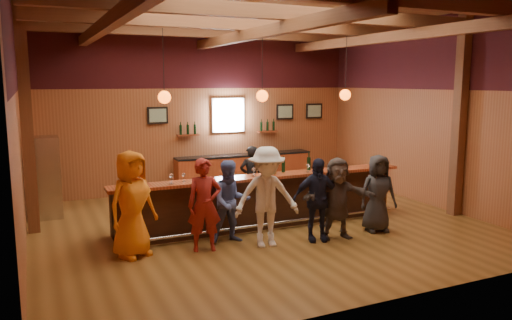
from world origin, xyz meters
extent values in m
plane|color=brown|center=(0.00, 0.00, 0.00)|extent=(9.00, 9.00, 0.00)
cube|color=brown|center=(0.00, 4.00, 2.25)|extent=(9.00, 0.04, 4.50)
cube|color=brown|center=(0.00, -4.00, 2.25)|extent=(9.00, 0.04, 4.50)
cube|color=brown|center=(-4.50, 0.00, 2.25)|extent=(0.04, 8.00, 4.50)
cube|color=brown|center=(4.50, 0.00, 2.25)|extent=(0.04, 8.00, 4.50)
cube|color=brown|center=(0.00, 0.00, 4.50)|extent=(9.00, 8.00, 0.04)
cube|color=#380F13|center=(0.00, 3.98, 3.65)|extent=(9.00, 0.01, 1.70)
cube|color=#380F13|center=(-4.48, 0.00, 3.65)|extent=(0.01, 8.00, 1.70)
cube|color=#380F13|center=(4.48, 0.00, 3.65)|extent=(0.01, 8.00, 1.70)
cube|color=#552D18|center=(-4.35, 1.50, 2.25)|extent=(0.22, 0.22, 4.50)
cube|color=#552D18|center=(4.35, -1.00, 2.25)|extent=(0.22, 0.22, 4.50)
cube|color=#552D18|center=(0.00, -1.00, 4.20)|extent=(8.80, 0.20, 0.25)
cube|color=#552D18|center=(0.00, 1.00, 4.20)|extent=(8.80, 0.20, 0.25)
cube|color=#552D18|center=(0.00, 3.00, 4.20)|extent=(8.80, 0.20, 0.25)
cube|color=#552D18|center=(-3.00, 0.00, 3.95)|extent=(0.18, 7.80, 0.22)
cube|color=#552D18|center=(0.00, 0.00, 3.95)|extent=(0.18, 7.80, 0.22)
cube|color=#552D18|center=(3.00, 0.00, 3.95)|extent=(0.18, 7.80, 0.22)
cube|color=black|center=(0.00, 0.00, 0.53)|extent=(6.00, 0.60, 1.05)
cube|color=maroon|center=(0.00, -0.18, 1.08)|extent=(6.30, 0.50, 0.06)
cube|color=black|center=(0.00, 0.38, 0.93)|extent=(6.00, 0.48, 0.05)
cube|color=black|center=(0.00, 0.38, 0.45)|extent=(6.00, 0.48, 0.90)
cube|color=silver|center=(2.00, 0.38, 0.88)|extent=(0.45, 0.40, 0.14)
cube|color=silver|center=(2.50, 0.38, 0.88)|extent=(0.45, 0.40, 0.14)
cylinder|color=silver|center=(0.00, -0.42, 0.15)|extent=(6.00, 0.06, 0.06)
cube|color=maroon|center=(1.20, 3.72, 0.45)|extent=(4.00, 0.50, 0.90)
cube|color=black|center=(1.20, 3.72, 0.93)|extent=(4.00, 0.52, 0.05)
cube|color=silver|center=(0.80, 3.95, 2.05)|extent=(0.95, 0.08, 0.95)
cube|color=white|center=(0.80, 3.90, 2.05)|extent=(0.78, 0.01, 0.78)
cube|color=black|center=(-1.20, 3.94, 2.10)|extent=(0.55, 0.04, 0.45)
cube|color=silver|center=(-1.20, 3.92, 2.10)|extent=(0.45, 0.01, 0.35)
cube|color=black|center=(2.60, 3.94, 2.10)|extent=(0.55, 0.04, 0.45)
cube|color=silver|center=(2.60, 3.92, 2.10)|extent=(0.45, 0.01, 0.35)
cube|color=black|center=(3.60, 3.94, 2.10)|extent=(0.55, 0.04, 0.45)
cube|color=silver|center=(3.60, 3.92, 2.10)|extent=(0.45, 0.01, 0.35)
cube|color=maroon|center=(-0.40, 3.88, 1.55)|extent=(0.60, 0.18, 0.04)
cylinder|color=black|center=(-0.60, 3.88, 1.70)|extent=(0.07, 0.07, 0.26)
cylinder|color=black|center=(-0.40, 3.88, 1.70)|extent=(0.07, 0.07, 0.26)
cylinder|color=black|center=(-0.20, 3.88, 1.70)|extent=(0.07, 0.07, 0.26)
cube|color=maroon|center=(2.00, 3.88, 1.55)|extent=(0.60, 0.18, 0.04)
cylinder|color=black|center=(1.80, 3.88, 1.70)|extent=(0.07, 0.07, 0.26)
cylinder|color=black|center=(2.00, 3.88, 1.70)|extent=(0.07, 0.07, 0.26)
cylinder|color=black|center=(2.20, 3.88, 1.70)|extent=(0.07, 0.07, 0.26)
cylinder|color=black|center=(-2.00, 0.00, 3.33)|extent=(0.01, 0.01, 1.25)
sphere|color=#F4520C|center=(-2.00, 0.00, 2.70)|extent=(0.24, 0.24, 0.24)
cylinder|color=black|center=(0.00, 0.00, 3.33)|extent=(0.01, 0.01, 1.25)
sphere|color=#F4520C|center=(0.00, 0.00, 2.70)|extent=(0.24, 0.24, 0.24)
cylinder|color=black|center=(2.00, 0.00, 3.33)|extent=(0.01, 0.01, 1.25)
sphere|color=#F4520C|center=(2.00, 0.00, 2.70)|extent=(0.24, 0.24, 0.24)
cube|color=silver|center=(-4.10, 2.60, 0.90)|extent=(0.70, 0.70, 1.80)
imported|color=orange|center=(-2.80, -0.74, 0.92)|extent=(1.07, 0.93, 1.84)
imported|color=maroon|center=(-1.58, -0.96, 0.83)|extent=(0.68, 0.52, 1.66)
imported|color=#4E5F9D|center=(-0.99, -0.73, 0.78)|extent=(0.81, 0.66, 1.55)
imported|color=white|center=(-0.48, -1.21, 0.92)|extent=(1.29, 0.89, 1.84)
imported|color=black|center=(0.52, -1.31, 0.79)|extent=(1.00, 0.62, 1.58)
imported|color=#4D423D|center=(0.95, -1.36, 0.79)|extent=(1.53, 0.78, 1.57)
imported|color=#2A2A2C|center=(1.95, -1.30, 0.78)|extent=(0.85, 0.65, 1.56)
imported|color=black|center=(0.36, 1.35, 0.76)|extent=(0.60, 0.45, 1.51)
cylinder|color=brown|center=(0.16, -0.09, 1.23)|extent=(0.23, 0.23, 0.25)
cylinder|color=black|center=(0.47, -0.05, 1.24)|extent=(0.07, 0.07, 0.25)
cylinder|color=black|center=(0.47, -0.05, 1.40)|extent=(0.03, 0.03, 0.09)
cylinder|color=black|center=(1.09, -0.03, 1.25)|extent=(0.08, 0.08, 0.28)
cylinder|color=black|center=(1.09, -0.03, 1.43)|extent=(0.03, 0.03, 0.10)
cylinder|color=silver|center=(-2.81, -0.22, 1.11)|extent=(0.07, 0.07, 0.01)
cylinder|color=silver|center=(-2.81, -0.22, 1.17)|extent=(0.01, 0.01, 0.10)
sphere|color=silver|center=(-2.81, -0.22, 1.25)|extent=(0.08, 0.08, 0.08)
cylinder|color=silver|center=(-1.98, -0.26, 1.11)|extent=(0.08, 0.08, 0.01)
cylinder|color=silver|center=(-1.98, -0.26, 1.17)|extent=(0.01, 0.01, 0.11)
sphere|color=silver|center=(-1.98, -0.26, 1.26)|extent=(0.09, 0.09, 0.09)
cylinder|color=silver|center=(-1.70, -0.12, 1.11)|extent=(0.06, 0.06, 0.01)
cylinder|color=silver|center=(-1.70, -0.12, 1.16)|extent=(0.01, 0.01, 0.09)
sphere|color=silver|center=(-1.70, -0.12, 1.24)|extent=(0.07, 0.07, 0.07)
cylinder|color=silver|center=(-0.86, -0.26, 1.11)|extent=(0.07, 0.07, 0.01)
cylinder|color=silver|center=(-0.86, -0.26, 1.16)|extent=(0.01, 0.01, 0.09)
sphere|color=silver|center=(-0.86, -0.26, 1.24)|extent=(0.08, 0.08, 0.08)
cylinder|color=silver|center=(-0.28, -0.19, 1.11)|extent=(0.07, 0.07, 0.01)
cylinder|color=silver|center=(-0.28, -0.19, 1.17)|extent=(0.01, 0.01, 0.10)
sphere|color=silver|center=(-0.28, -0.19, 1.25)|extent=(0.08, 0.08, 0.08)
cylinder|color=silver|center=(0.94, -0.25, 1.11)|extent=(0.07, 0.07, 0.01)
cylinder|color=silver|center=(0.94, -0.25, 1.17)|extent=(0.01, 0.01, 0.10)
sphere|color=silver|center=(0.94, -0.25, 1.25)|extent=(0.08, 0.08, 0.08)
cylinder|color=silver|center=(1.22, -0.18, 1.11)|extent=(0.07, 0.07, 0.01)
cylinder|color=silver|center=(1.22, -0.18, 1.17)|extent=(0.01, 0.01, 0.10)
sphere|color=silver|center=(1.22, -0.18, 1.25)|extent=(0.08, 0.08, 0.08)
cylinder|color=silver|center=(1.82, -0.22, 1.11)|extent=(0.07, 0.07, 0.01)
cylinder|color=silver|center=(1.82, -0.22, 1.17)|extent=(0.01, 0.01, 0.10)
sphere|color=silver|center=(1.82, -0.22, 1.25)|extent=(0.08, 0.08, 0.08)
camera|label=1|loc=(-4.31, -9.15, 2.99)|focal=35.00mm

